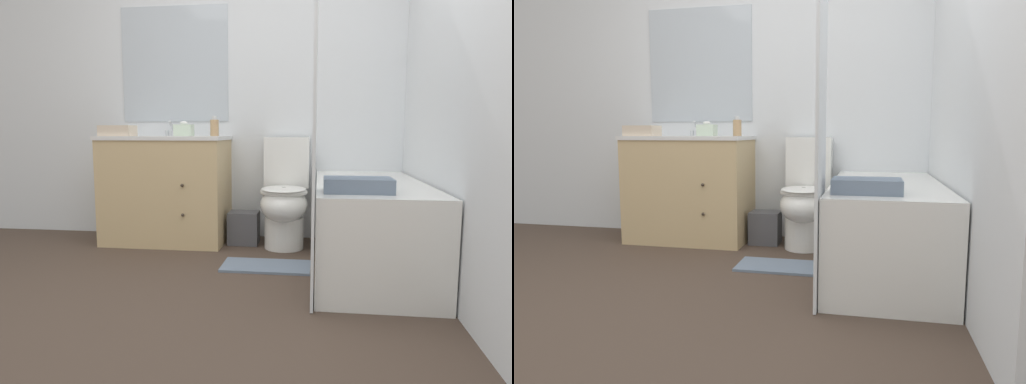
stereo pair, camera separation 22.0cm
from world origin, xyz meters
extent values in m
plane|color=#47382D|center=(0.00, 0.00, 0.00)|extent=(14.00, 14.00, 0.00)
cube|color=silver|center=(0.00, 1.81, 1.25)|extent=(8.00, 0.05, 2.50)
cube|color=#B2BCC6|center=(-0.69, 1.78, 1.43)|extent=(0.90, 0.01, 0.93)
cube|color=silver|center=(1.19, 0.89, 1.25)|extent=(0.05, 2.79, 2.50)
cube|color=tan|center=(-0.69, 1.51, 0.41)|extent=(0.94, 0.55, 0.81)
cube|color=white|center=(-0.69, 1.51, 0.83)|extent=(0.96, 0.57, 0.03)
cylinder|color=white|center=(-0.69, 1.51, 0.79)|extent=(0.32, 0.32, 0.10)
sphere|color=#382D23|center=(-0.47, 1.23, 0.49)|extent=(0.02, 0.02, 0.02)
sphere|color=#382D23|center=(-0.47, 1.23, 0.27)|extent=(0.02, 0.02, 0.02)
cylinder|color=silver|center=(-0.69, 1.71, 0.86)|extent=(0.04, 0.04, 0.04)
cylinder|color=silver|center=(-0.69, 1.67, 0.93)|extent=(0.02, 0.11, 0.09)
cylinder|color=silver|center=(-0.74, 1.71, 0.87)|extent=(0.03, 0.03, 0.04)
cylinder|color=silver|center=(-0.63, 1.71, 0.87)|extent=(0.03, 0.03, 0.04)
cylinder|color=white|center=(0.26, 1.42, 0.12)|extent=(0.30, 0.30, 0.24)
ellipsoid|color=white|center=(0.26, 1.36, 0.34)|extent=(0.35, 0.44, 0.26)
torus|color=white|center=(0.26, 1.36, 0.44)|extent=(0.35, 0.35, 0.04)
cube|color=white|center=(0.26, 1.68, 0.64)|extent=(0.35, 0.18, 0.40)
ellipsoid|color=white|center=(0.26, 1.36, 0.46)|extent=(0.33, 0.42, 0.02)
cube|color=white|center=(0.83, 0.99, 0.28)|extent=(0.66, 1.59, 0.56)
cube|color=#A8ADAE|center=(0.83, 0.99, 0.55)|extent=(0.54, 1.47, 0.01)
cube|color=white|center=(0.48, 0.35, 1.00)|extent=(0.02, 0.37, 1.98)
cube|color=#4C4C51|center=(-0.07, 1.52, 0.13)|extent=(0.23, 0.20, 0.25)
cube|color=silver|center=(-0.54, 1.52, 0.89)|extent=(0.14, 0.11, 0.09)
ellipsoid|color=white|center=(-0.54, 1.52, 0.94)|extent=(0.06, 0.03, 0.03)
cylinder|color=tan|center=(-0.31, 1.59, 0.91)|extent=(0.07, 0.07, 0.13)
cylinder|color=silver|center=(-0.31, 1.59, 0.98)|extent=(0.04, 0.04, 0.03)
cube|color=beige|center=(-1.01, 1.34, 0.88)|extent=(0.25, 0.17, 0.08)
cube|color=slate|center=(0.71, 0.46, 0.60)|extent=(0.35, 0.24, 0.07)
cube|color=slate|center=(0.18, 0.90, 0.01)|extent=(0.57, 0.30, 0.02)
camera|label=1|loc=(0.50, -1.96, 0.87)|focal=32.00mm
camera|label=2|loc=(0.72, -1.92, 0.87)|focal=32.00mm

